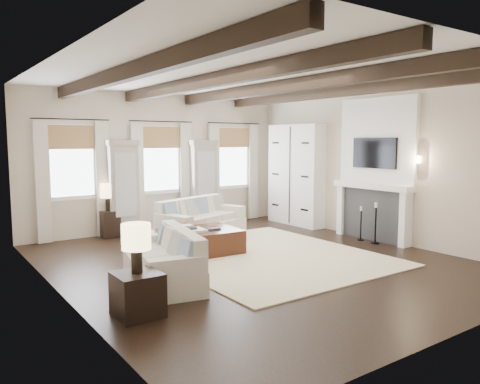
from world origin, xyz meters
TOP-DOWN VIEW (x-y plane):
  - ground at (0.00, 0.00)m, footprint 7.50×7.50m
  - room_shell at (0.75, 0.90)m, footprint 6.54×7.54m
  - area_rug at (0.38, 0.22)m, footprint 3.63×4.24m
  - sofa_back at (0.19, 2.24)m, footprint 2.22×1.54m
  - sofa_left at (-1.82, -0.22)m, footprint 1.20×1.98m
  - ottoman at (-0.65, 1.08)m, footprint 1.77×1.16m
  - tray at (-0.70, 1.01)m, footprint 0.52×0.41m
  - book_lower at (-0.74, 1.05)m, footprint 0.27×0.21m
  - book_upper at (-0.75, 1.12)m, footprint 0.23×0.18m
  - book_loose at (-0.27, 0.94)m, footprint 0.25×0.19m
  - side_table_front at (-2.69, -1.21)m, footprint 0.53×0.53m
  - lamp_front at (-2.69, -1.21)m, footprint 0.35×0.35m
  - side_table_back at (-1.35, 3.52)m, footprint 0.39×0.39m
  - lamp_back at (-1.35, 3.52)m, footprint 0.35×0.35m
  - candlestick_near at (2.90, -0.27)m, footprint 0.17×0.17m
  - candlestick_far at (2.90, 0.11)m, footprint 0.15×0.15m

SIDE VIEW (x-z plane):
  - ground at x=0.00m, z-range 0.00..0.00m
  - area_rug at x=0.38m, z-range 0.00..0.02m
  - ottoman at x=-0.65m, z-range 0.00..0.45m
  - side_table_front at x=-2.69m, z-range 0.00..0.53m
  - side_table_back at x=-1.35m, z-range 0.00..0.58m
  - candlestick_far at x=2.90m, z-range -0.06..0.66m
  - sofa_left at x=-1.82m, z-range -0.08..0.71m
  - candlestick_near at x=2.90m, z-range -0.07..0.78m
  - sofa_back at x=0.19m, z-range -0.08..0.79m
  - book_loose at x=-0.27m, z-range 0.45..0.48m
  - tray at x=-0.70m, z-range 0.45..0.49m
  - book_lower at x=-0.74m, z-range 0.49..0.53m
  - book_upper at x=-0.75m, z-range 0.53..0.56m
  - lamp_front at x=-2.69m, z-range 0.64..1.24m
  - lamp_back at x=-1.35m, z-range 0.69..1.29m
  - room_shell at x=0.75m, z-range 0.28..3.50m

